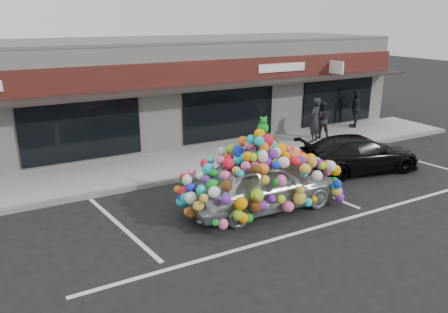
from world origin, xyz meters
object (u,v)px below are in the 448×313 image
toy_car (262,178)px  pedestrian_b (321,120)px  pedestrian_a (315,120)px  black_sedan (359,154)px  pedestrian_c (355,109)px

toy_car → pedestrian_b: size_ratio=2.88×
toy_car → pedestrian_a: toy_car is taller
pedestrian_a → pedestrian_b: (0.68, 0.34, -0.13)m
pedestrian_a → pedestrian_b: 0.77m
black_sedan → pedestrian_c: bearing=-33.0°
toy_car → pedestrian_a: bearing=-50.4°
black_sedan → toy_car: bearing=112.1°
pedestrian_b → pedestrian_c: bearing=-137.8°
toy_car → black_sedan: size_ratio=1.07×
pedestrian_a → pedestrian_c: (3.41, 1.09, -0.06)m
toy_car → pedestrian_b: bearing=-51.5°
pedestrian_b → pedestrian_c: size_ratio=0.93×
pedestrian_b → black_sedan: bearing=95.7°
toy_car → pedestrian_c: 10.42m
toy_car → pedestrian_b: toy_car is taller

